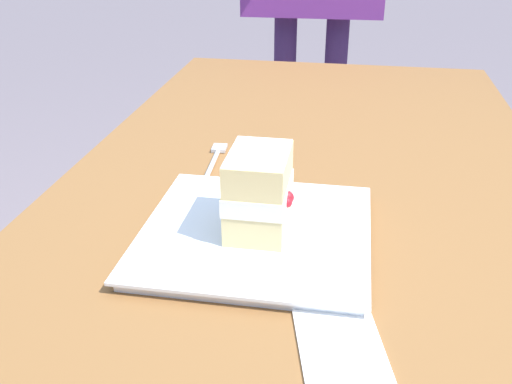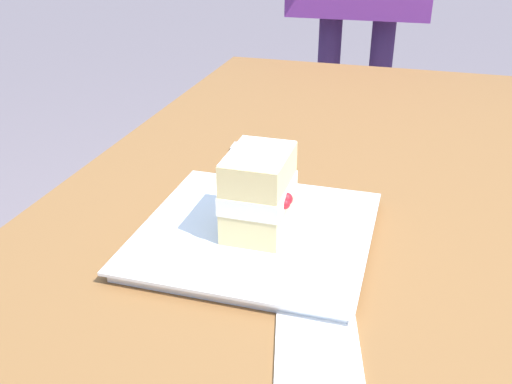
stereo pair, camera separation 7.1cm
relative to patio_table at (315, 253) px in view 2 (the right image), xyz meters
The scene contains 5 objects.
patio_table is the anchor object (origin of this frame).
dessert_plate 0.20m from the patio_table, 18.29° to the right, with size 0.29×0.29×0.02m.
cake_slice 0.24m from the patio_table, 17.29° to the right, with size 0.10×0.08×0.10m.
dessert_fork 0.21m from the patio_table, 113.19° to the right, with size 0.17×0.03×0.01m.
paper_napkin 0.37m from the patio_table, 10.60° to the left, with size 0.15×0.11×0.00m.
Camera 2 is at (0.76, 0.12, 1.15)m, focal length 40.48 mm.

